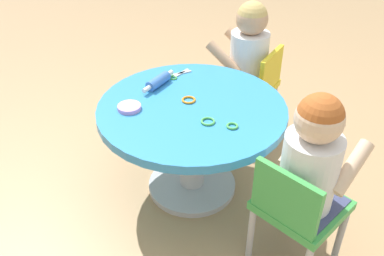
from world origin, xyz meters
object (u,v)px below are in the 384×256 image
Objects in this scene: craft_table at (192,128)px; seated_child_left at (312,157)px; seated_child_right at (249,48)px; craft_scissors at (176,75)px; child_chair_right at (252,87)px; rolling_pin at (158,81)px; child_chair_left at (297,208)px.

craft_table is 0.63m from seated_child_left.
craft_scissors is at bearing 101.15° from seated_child_right.
craft_scissors is (-0.09, 0.44, -0.04)m from seated_child_right.
seated_child_left reaches higher than child_chair_right.
seated_child_left is at bearing -155.72° from rolling_pin.
seated_child_left reaches higher than craft_scissors.
rolling_pin reaches higher than craft_table.
child_chair_right is 0.63m from rolling_pin.
craft_table is 0.63m from seated_child_right.
craft_table is 1.67× the size of seated_child_right.
child_chair_left is 1.05× the size of seated_child_left.
seated_child_left is at bearing -65.11° from child_chair_left.
craft_table is 0.33m from craft_scissors.
seated_child_right is (0.94, -0.21, 0.00)m from seated_child_left.
child_chair_left reaches higher than craft_table.
child_chair_left is at bearing 114.89° from seated_child_left.
seated_child_left is 0.88m from craft_scissors.
craft_table is at bearing -158.45° from rolling_pin.
craft_table is at bearing 25.38° from seated_child_left.
child_chair_left and child_chair_right have the same top height.
rolling_pin is at bearing 105.98° from seated_child_right.
craft_scissors is (0.87, 0.20, 0.18)m from child_chair_left.
seated_child_right is 2.63× the size of rolling_pin.
craft_table is 0.29m from rolling_pin.
craft_scissors is (0.85, 0.24, -0.04)m from seated_child_left.
child_chair_left and rolling_pin have the same top height.
craft_scissors is at bearing -57.41° from rolling_pin.
craft_table is 1.59× the size of child_chair_left.
rolling_pin is at bearing 21.55° from craft_table.
rolling_pin is at bearing 102.45° from child_chair_right.
child_chair_left is 2.77× the size of rolling_pin.
seated_child_right reaches higher than craft_scissors.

